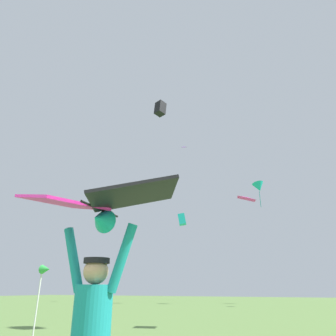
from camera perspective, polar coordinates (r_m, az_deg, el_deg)
name	(u,v)px	position (r m, az deg, el deg)	size (l,w,h in m)	color
held_stunt_kite	(97,204)	(3.13, -12.87, -6.53)	(1.79, 1.02, 0.40)	black
distant_kite_magenta_far_center	(247,198)	(12.92, 14.27, -5.36)	(0.96, 0.98, 0.34)	#DB2393
distant_kite_purple_overhead_distant	(184,147)	(39.21, 2.97, 3.90)	(0.95, 0.90, 0.42)	purple
distant_kite_teal_mid_right	(182,219)	(33.45, 2.58, -9.42)	(1.11, 0.93, 1.29)	#19B2AD
distant_kite_black_low_right	(160,109)	(30.72, -1.43, 10.86)	(1.08, 1.19, 1.41)	black
distant_kite_teal_low_left	(259,187)	(33.43, 16.34, -3.38)	(1.57, 1.47, 2.69)	#19B2AD
marker_flag	(45,275)	(9.48, -21.74, -17.75)	(0.30, 0.24, 1.96)	silver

